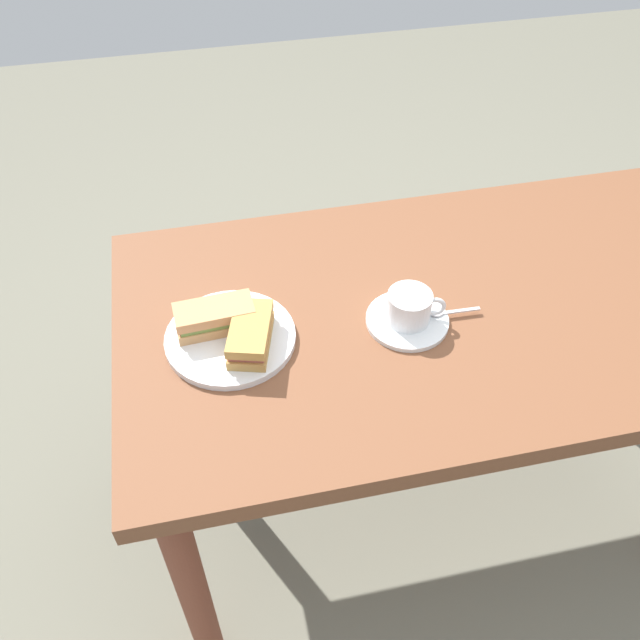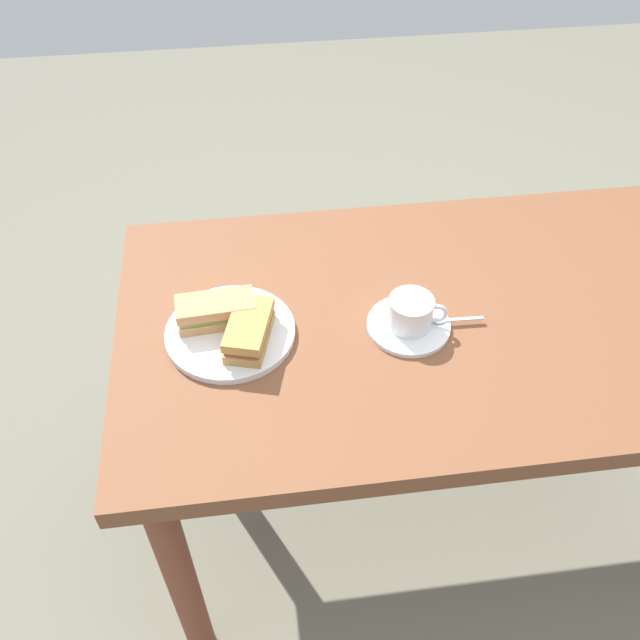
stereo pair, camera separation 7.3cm
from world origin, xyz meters
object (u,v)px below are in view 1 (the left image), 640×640
coffee_saucer (407,320)px  spoon (446,312)px  dining_table (447,338)px  coffee_cup (410,306)px  sandwich_back (251,334)px  sandwich_plate (230,338)px  sandwich_front (215,317)px

coffee_saucer → spoon: (-0.08, 0.00, 0.01)m
dining_table → coffee_cup: size_ratio=11.84×
sandwich_back → sandwich_plate: bearing=-39.1°
sandwich_plate → sandwich_front: bearing=-50.5°
dining_table → sandwich_front: bearing=-2.4°
sandwich_back → coffee_cup: (-0.30, -0.01, 0.00)m
dining_table → sandwich_back: size_ratio=8.83×
sandwich_plate → coffee_cup: bearing=175.9°
sandwich_front → sandwich_plate: bearing=129.5°
sandwich_plate → spoon: size_ratio=2.49×
sandwich_plate → sandwich_back: sandwich_back is taller
coffee_saucer → coffee_cup: coffee_cup is taller
sandwich_plate → spoon: bearing=176.4°
spoon → coffee_cup: bearing=-1.7°
sandwich_front → coffee_cup: 0.37m
dining_table → spoon: spoon is taller
dining_table → sandwich_front: sandwich_front is taller
dining_table → spoon: size_ratio=13.52×
sandwich_plate → coffee_cup: (-0.34, 0.02, 0.04)m
coffee_saucer → spoon: spoon is taller
dining_table → sandwich_front: 0.49m
sandwich_plate → coffee_cup: coffee_cup is taller
coffee_saucer → sandwich_plate: bearing=-4.0°
sandwich_plate → spoon: (-0.42, 0.03, 0.01)m
dining_table → coffee_saucer: bearing=16.8°
dining_table → sandwich_plate: sandwich_plate is taller
sandwich_front → sandwich_back: 0.08m
coffee_cup → dining_table: bearing=-162.8°
coffee_cup → sandwich_plate: bearing=-4.1°
sandwich_front → sandwich_back: bearing=135.9°
sandwich_plate → coffee_saucer: size_ratio=1.54×
sandwich_front → spoon: (-0.44, 0.05, -0.03)m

